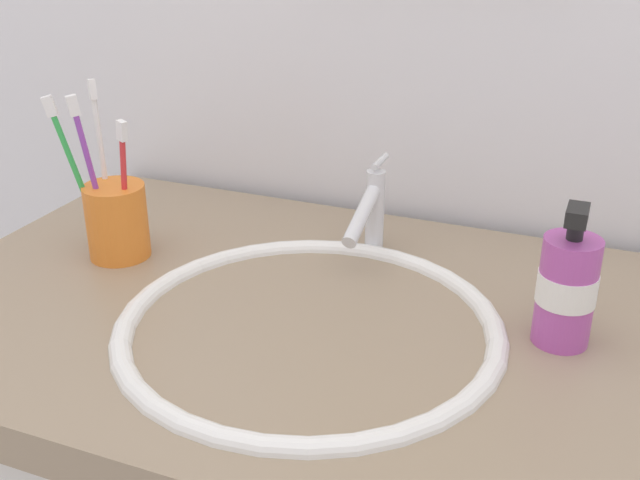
# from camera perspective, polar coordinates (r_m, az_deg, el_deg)

# --- Properties ---
(tiled_wall_back) EXTENTS (2.18, 0.04, 2.40)m
(tiled_wall_back) POSITION_cam_1_polar(r_m,az_deg,el_deg) (1.06, 8.35, 17.09)
(tiled_wall_back) COLOR silver
(tiled_wall_back) RESTS_ON ground
(sink_basin) EXTENTS (0.42, 0.42, 0.11)m
(sink_basin) POSITION_cam_1_polar(r_m,az_deg,el_deg) (0.84, -0.78, -8.79)
(sink_basin) COLOR white
(sink_basin) RESTS_ON vanity_counter
(faucet) EXTENTS (0.02, 0.14, 0.12)m
(faucet) POSITION_cam_1_polar(r_m,az_deg,el_deg) (0.96, 3.81, 2.26)
(faucet) COLOR silver
(faucet) RESTS_ON sink_basin
(toothbrush_cup) EXTENTS (0.08, 0.08, 0.09)m
(toothbrush_cup) POSITION_cam_1_polar(r_m,az_deg,el_deg) (0.99, -14.86, 1.36)
(toothbrush_cup) COLOR orange
(toothbrush_cup) RESTS_ON vanity_counter
(toothbrush_green) EXTENTS (0.05, 0.04, 0.20)m
(toothbrush_green) POSITION_cam_1_polar(r_m,az_deg,el_deg) (0.97, -17.82, 5.14)
(toothbrush_green) COLOR green
(toothbrush_green) RESTS_ON toothbrush_cup
(toothbrush_red) EXTENTS (0.03, 0.02, 0.18)m
(toothbrush_red) POSITION_cam_1_polar(r_m,az_deg,el_deg) (0.95, -14.37, 4.32)
(toothbrush_red) COLOR red
(toothbrush_red) RESTS_ON toothbrush_cup
(toothbrush_white) EXTENTS (0.03, 0.03, 0.21)m
(toothbrush_white) POSITION_cam_1_polar(r_m,az_deg,el_deg) (0.99, -15.93, 6.11)
(toothbrush_white) COLOR white
(toothbrush_white) RESTS_ON toothbrush_cup
(toothbrush_purple) EXTENTS (0.03, 0.03, 0.21)m
(toothbrush_purple) POSITION_cam_1_polar(r_m,az_deg,el_deg) (0.96, -16.72, 5.16)
(toothbrush_purple) COLOR purple
(toothbrush_purple) RESTS_ON toothbrush_cup
(soap_dispenser) EXTENTS (0.06, 0.06, 0.15)m
(soap_dispenser) POSITION_cam_1_polar(r_m,az_deg,el_deg) (0.81, 17.87, -3.44)
(soap_dispenser) COLOR #B24CA5
(soap_dispenser) RESTS_ON vanity_counter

